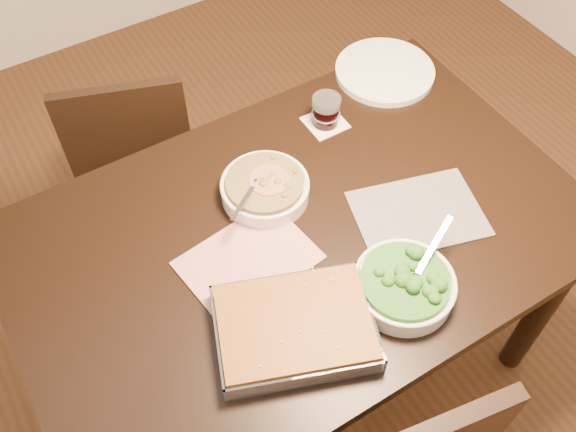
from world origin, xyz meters
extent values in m
plane|color=#432913|center=(0.00, 0.00, 0.00)|extent=(4.00, 4.00, 0.00)
cube|color=black|center=(0.00, 0.00, 0.73)|extent=(1.40, 0.90, 0.04)
cube|color=black|center=(0.00, 0.00, 0.66)|extent=(1.26, 0.76, 0.08)
cylinder|color=black|center=(0.62, -0.37, 0.35)|extent=(0.07, 0.07, 0.71)
cylinder|color=black|center=(-0.62, 0.37, 0.35)|extent=(0.07, 0.07, 0.71)
cylinder|color=black|center=(0.62, 0.37, 0.35)|extent=(0.07, 0.07, 0.71)
cube|color=#AD3131|center=(-0.15, -0.01, 0.75)|extent=(0.33, 0.26, 0.01)
cube|color=#24252B|center=(0.28, -0.11, 0.75)|extent=(0.36, 0.30, 0.01)
cube|color=white|center=(0.26, 0.28, 0.75)|extent=(0.11, 0.11, 0.00)
cylinder|color=white|center=(-0.02, 0.14, 0.77)|extent=(0.22, 0.22, 0.04)
torus|color=white|center=(-0.02, 0.14, 0.80)|extent=(0.23, 0.23, 0.01)
cylinder|color=#392C0F|center=(-0.02, 0.14, 0.80)|extent=(0.20, 0.20, 0.02)
cube|color=silver|center=(-0.07, 0.10, 0.81)|extent=(0.11, 0.10, 0.04)
cylinder|color=maroon|center=(-0.01, 0.14, 0.81)|extent=(0.10, 0.10, 0.00)
cylinder|color=white|center=(0.11, -0.27, 0.77)|extent=(0.23, 0.23, 0.04)
torus|color=white|center=(0.11, -0.27, 0.80)|extent=(0.23, 0.23, 0.01)
cylinder|color=#134B11|center=(0.11, -0.27, 0.80)|extent=(0.20, 0.20, 0.02)
cube|color=silver|center=(0.17, -0.24, 0.82)|extent=(0.14, 0.08, 0.05)
cube|color=silver|center=(-0.16, -0.23, 0.75)|extent=(0.41, 0.35, 0.01)
cube|color=#5B2C0D|center=(-0.16, -0.23, 0.78)|extent=(0.38, 0.33, 0.05)
cube|color=silver|center=(-0.12, -0.12, 0.78)|extent=(0.32, 0.13, 0.05)
cube|color=silver|center=(-0.20, -0.34, 0.78)|extent=(0.32, 0.13, 0.05)
cube|color=silver|center=(0.00, -0.29, 0.78)|extent=(0.09, 0.24, 0.05)
cube|color=silver|center=(-0.31, -0.17, 0.78)|extent=(0.09, 0.24, 0.05)
cylinder|color=black|center=(0.26, 0.28, 0.79)|extent=(0.07, 0.07, 0.06)
cylinder|color=silver|center=(0.26, 0.28, 0.83)|extent=(0.08, 0.08, 0.02)
cylinder|color=white|center=(0.52, 0.36, 0.76)|extent=(0.30, 0.30, 0.02)
cube|color=black|center=(-0.16, 0.81, 0.39)|extent=(0.49, 0.49, 0.04)
cylinder|color=black|center=(0.05, 0.91, 0.19)|extent=(0.03, 0.03, 0.37)
cylinder|color=black|center=(-0.06, 0.61, 0.19)|extent=(0.03, 0.03, 0.37)
cylinder|color=black|center=(-0.25, 1.02, 0.19)|extent=(0.03, 0.03, 0.37)
cylinder|color=black|center=(-0.36, 0.71, 0.19)|extent=(0.03, 0.03, 0.37)
cube|color=black|center=(-0.21, 0.65, 0.61)|extent=(0.37, 0.16, 0.41)
camera|label=1|loc=(-0.50, -0.77, 2.03)|focal=40.00mm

